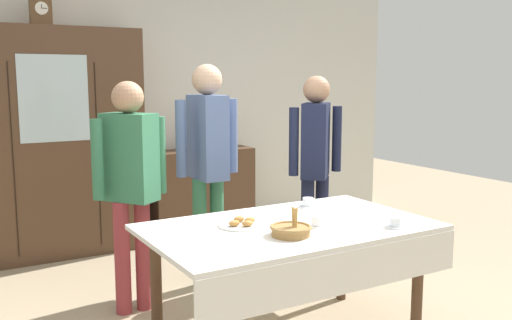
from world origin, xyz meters
TOP-DOWN VIEW (x-y plane):
  - back_wall at (0.00, 2.65)m, footprint 6.40×0.10m
  - dining_table at (0.00, -0.24)m, footprint 1.73×1.04m
  - wall_cabinet at (-0.90, 2.35)m, footprint 1.63×0.46m
  - mantel_clock at (-0.93, 2.35)m, footprint 0.18×0.11m
  - bookshelf_low at (0.62, 2.41)m, footprint 1.11×0.35m
  - book_stack at (0.62, 2.41)m, footprint 0.17×0.23m
  - tea_cup_far_left at (0.52, -0.57)m, footprint 0.13×0.13m
  - tea_cup_near_left at (0.13, -0.32)m, footprint 0.13×0.13m
  - tea_cup_center at (0.39, 0.14)m, footprint 0.13×0.13m
  - bread_basket at (-0.12, -0.41)m, footprint 0.24×0.24m
  - pastry_plate at (-0.26, -0.08)m, footprint 0.28×0.28m
  - spoon_front_edge at (0.32, -0.43)m, footprint 0.12×0.02m
  - spoon_center at (-0.48, -0.02)m, footprint 0.12×0.02m
  - spoon_back_edge at (0.23, -0.11)m, footprint 0.12×0.02m
  - person_behind_table_left at (0.91, 0.78)m, footprint 0.52×0.40m
  - person_beside_shelf at (-0.68, 0.75)m, footprint 0.52×0.41m
  - person_near_right_end at (-0.00, 0.94)m, footprint 0.52×0.36m

SIDE VIEW (x-z plane):
  - bookshelf_low at x=0.62m, z-range 0.00..0.89m
  - dining_table at x=0.00m, z-range 0.28..1.03m
  - spoon_front_edge at x=0.32m, z-range 0.75..0.76m
  - spoon_center at x=-0.48m, z-range 0.75..0.76m
  - spoon_back_edge at x=0.23m, z-range 0.75..0.76m
  - pastry_plate at x=-0.26m, z-range 0.74..0.79m
  - tea_cup_center at x=0.39m, z-range 0.75..0.81m
  - tea_cup_far_left at x=0.52m, z-range 0.75..0.81m
  - tea_cup_near_left at x=0.13m, z-range 0.75..0.81m
  - bread_basket at x=-0.12m, z-range 0.71..0.87m
  - book_stack at x=0.62m, z-range 0.89..1.02m
  - person_beside_shelf at x=-0.68m, z-range 0.17..1.80m
  - person_behind_table_left at x=0.91m, z-range 0.18..1.84m
  - wall_cabinet at x=-0.90m, z-range 0.00..2.09m
  - person_near_right_end at x=0.00m, z-range 0.20..1.95m
  - back_wall at x=0.00m, z-range 0.00..2.70m
  - mantel_clock at x=-0.93m, z-range 2.09..2.33m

